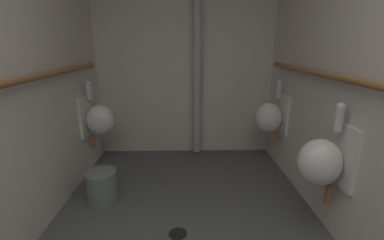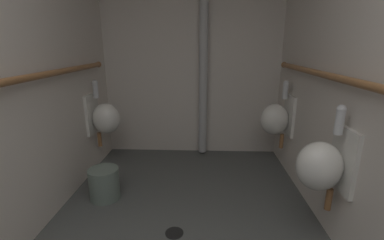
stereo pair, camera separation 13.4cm
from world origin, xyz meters
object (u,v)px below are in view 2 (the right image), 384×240
at_px(standpipe_back_wall, 204,52).
at_px(urinal_right_mid, 322,165).
at_px(urinal_right_far, 276,118).
at_px(waste_bin, 104,184).
at_px(urinal_left_mid, 104,117).
at_px(floor_drain, 174,233).

bearing_deg(standpipe_back_wall, urinal_right_mid, -63.23).
distance_m(urinal_right_far, waste_bin, 1.89).
bearing_deg(urinal_left_mid, urinal_right_far, 1.00).
height_order(urinal_left_mid, floor_drain, urinal_left_mid).
distance_m(urinal_left_mid, floor_drain, 1.52).
height_order(urinal_right_mid, urinal_right_far, same).
bearing_deg(urinal_right_far, urinal_left_mid, -179.00).
bearing_deg(waste_bin, urinal_right_far, 21.21).
relative_size(urinal_left_mid, urinal_right_far, 1.00).
relative_size(urinal_right_mid, standpipe_back_wall, 0.30).
xyz_separation_m(urinal_right_far, waste_bin, (-1.71, -0.66, -0.46)).
relative_size(urinal_left_mid, floor_drain, 5.39).
bearing_deg(standpipe_back_wall, waste_bin, -129.33).
bearing_deg(waste_bin, urinal_left_mid, 106.60).
bearing_deg(urinal_right_far, urinal_right_mid, -90.00).
height_order(urinal_right_mid, floor_drain, urinal_right_mid).
height_order(urinal_right_far, floor_drain, urinal_right_far).
distance_m(urinal_right_far, standpipe_back_wall, 1.15).
relative_size(urinal_left_mid, waste_bin, 2.57).
bearing_deg(floor_drain, urinal_left_mid, 129.05).
xyz_separation_m(urinal_left_mid, standpipe_back_wall, (1.09, 0.47, 0.69)).
xyz_separation_m(urinal_right_mid, standpipe_back_wall, (-0.80, 1.59, 0.69)).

